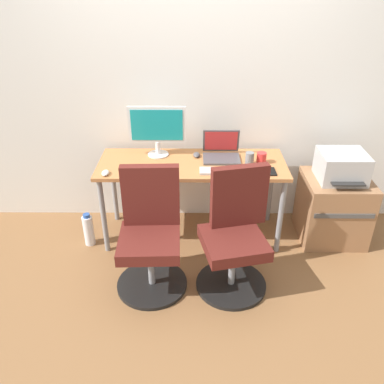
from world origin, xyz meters
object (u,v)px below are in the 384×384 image
office_chair_right (235,237)px  coffee_mug (261,158)px  water_bottle_on_floor (89,230)px  desktop_monitor (157,128)px  side_cabinet (333,208)px  office_chair_left (151,236)px  open_laptop (221,151)px  printer (342,166)px

office_chair_right → coffee_mug: office_chair_right is taller
water_bottle_on_floor → desktop_monitor: size_ratio=0.65×
side_cabinet → coffee_mug: bearing=178.6°
office_chair_right → side_cabinet: (0.93, 0.61, -0.13)m
office_chair_left → coffee_mug: bearing=35.3°
water_bottle_on_floor → open_laptop: 1.34m
desktop_monitor → office_chair_right: bearing=-51.7°
open_laptop → coffee_mug: size_ratio=3.37×
printer → open_laptop: open_laptop is taller
side_cabinet → water_bottle_on_floor: bearing=-176.3°
office_chair_right → water_bottle_on_floor: size_ratio=3.03×
side_cabinet → desktop_monitor: (-1.54, 0.17, 0.68)m
desktop_monitor → water_bottle_on_floor: bearing=-153.4°
side_cabinet → printer: size_ratio=1.46×
printer → office_chair_left: bearing=-158.7°
side_cabinet → printer: 0.41m
office_chair_left → office_chair_right: size_ratio=1.00×
printer → water_bottle_on_floor: size_ratio=1.29×
office_chair_left → desktop_monitor: desktop_monitor is taller
desktop_monitor → open_laptop: (0.54, -0.05, -0.19)m
coffee_mug → side_cabinet: bearing=-1.4°
office_chair_left → coffee_mug: size_ratio=10.22×
side_cabinet → open_laptop: 1.12m
coffee_mug → office_chair_right: bearing=-112.4°
office_chair_left → water_bottle_on_floor: bearing=142.2°
office_chair_right → water_bottle_on_floor: office_chair_right is taller
coffee_mug → open_laptop: bearing=162.1°
office_chair_right → water_bottle_on_floor: 1.34m
office_chair_right → printer: office_chair_right is taller
coffee_mug → desktop_monitor: bearing=170.1°
side_cabinet → coffee_mug: (-0.67, 0.02, 0.48)m
office_chair_left → open_laptop: bearing=52.9°
office_chair_right → coffee_mug: (0.26, 0.63, 0.35)m
printer → desktop_monitor: (-1.54, 0.17, 0.27)m
open_laptop → side_cabinet: bearing=-7.0°
printer → open_laptop: size_ratio=1.29×
open_laptop → coffee_mug: bearing=-17.9°
printer → desktop_monitor: desktop_monitor is taller
open_laptop → office_chair_left: bearing=-127.1°
water_bottle_on_floor → coffee_mug: coffee_mug is taller
office_chair_left → side_cabinet: size_ratio=1.61×
office_chair_right → open_laptop: bearing=95.5°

